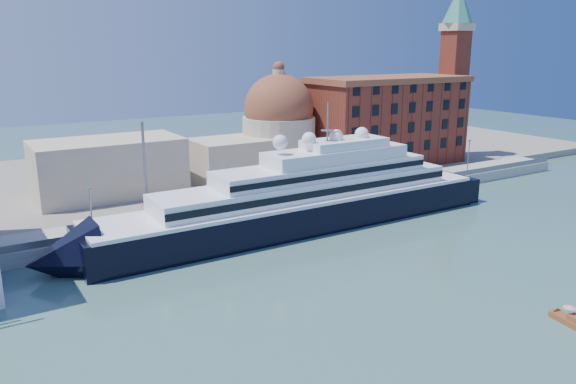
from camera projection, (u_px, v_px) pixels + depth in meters
ground at (353, 275)px, 83.04m from camera, size 400.00×400.00×0.00m
quay at (246, 211)px, 110.69m from camera, size 180.00×10.00×2.50m
land at (172, 174)px, 144.47m from camera, size 260.00×72.00×2.00m
quay_fence at (257, 208)px, 106.52m from camera, size 180.00×0.10×1.20m
superyacht at (288, 206)px, 102.28m from camera, size 89.66×12.43×26.80m
water_taxi at (572, 320)px, 67.98m from camera, size 2.60×5.50×2.51m
warehouse at (387, 120)px, 148.88m from camera, size 43.00×19.00×23.25m
campanile at (455, 61)px, 157.37m from camera, size 8.40×8.40×47.00m
church at (222, 143)px, 131.03m from camera, size 66.00×18.00×25.50m
lamp_posts at (187, 178)px, 100.64m from camera, size 120.80×2.40×18.00m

